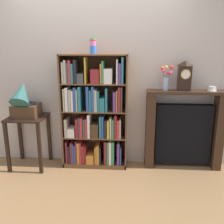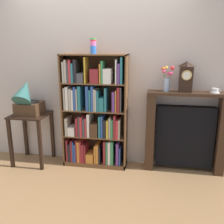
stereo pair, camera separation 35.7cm
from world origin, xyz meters
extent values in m
cube|color=#997047|center=(0.00, 0.00, -0.01)|extent=(7.80, 6.40, 0.02)
cube|color=beige|center=(0.16, 0.32, 1.30)|extent=(4.80, 0.08, 2.60)
cube|color=brown|center=(-0.45, 0.12, 0.81)|extent=(0.02, 0.31, 1.61)
cube|color=brown|center=(0.45, 0.12, 0.81)|extent=(0.02, 0.31, 1.61)
cube|color=#4C311C|center=(0.00, 0.27, 0.81)|extent=(0.91, 0.01, 1.61)
cube|color=brown|center=(0.00, 0.12, 1.60)|extent=(0.91, 0.31, 0.02)
cube|color=brown|center=(0.00, 0.12, 0.03)|extent=(0.91, 0.31, 0.06)
cube|color=maroon|center=(-0.40, 0.09, 0.22)|extent=(0.02, 0.22, 0.33)
cube|color=black|center=(-0.37, 0.08, 0.19)|extent=(0.04, 0.20, 0.27)
cube|color=maroon|center=(-0.33, 0.11, 0.22)|extent=(0.03, 0.26, 0.32)
cube|color=#2D519E|center=(-0.31, 0.09, 0.21)|extent=(0.02, 0.21, 0.30)
cube|color=#2D519E|center=(-0.28, 0.11, 0.20)|extent=(0.02, 0.25, 0.27)
cube|color=maroon|center=(-0.26, 0.11, 0.23)|extent=(0.02, 0.26, 0.34)
cube|color=orange|center=(-0.23, 0.09, 0.22)|extent=(0.03, 0.21, 0.32)
cube|color=#C63338|center=(-0.20, 0.10, 0.22)|extent=(0.02, 0.25, 0.31)
cube|color=maroon|center=(-0.17, 0.10, 0.20)|extent=(0.04, 0.23, 0.28)
cube|color=maroon|center=(-0.13, 0.09, 0.19)|extent=(0.02, 0.22, 0.26)
cube|color=orange|center=(-0.06, 0.09, 0.13)|extent=(0.11, 0.23, 0.14)
cube|color=orange|center=(0.02, 0.11, 0.19)|extent=(0.02, 0.26, 0.26)
cube|color=orange|center=(0.05, 0.09, 0.20)|extent=(0.04, 0.23, 0.28)
cube|color=black|center=(0.08, 0.10, 0.19)|extent=(0.02, 0.23, 0.26)
cube|color=maroon|center=(0.16, 0.09, 0.23)|extent=(0.03, 0.21, 0.35)
cube|color=#388E56|center=(0.19, 0.10, 0.23)|extent=(0.02, 0.23, 0.34)
cube|color=white|center=(0.23, 0.09, 0.23)|extent=(0.04, 0.22, 0.34)
cube|color=#388E56|center=(0.27, 0.10, 0.23)|extent=(0.03, 0.23, 0.35)
cube|color=#663884|center=(0.34, 0.11, 0.22)|extent=(0.04, 0.26, 0.33)
cube|color=#2D519E|center=(0.38, 0.09, 0.19)|extent=(0.02, 0.22, 0.27)
cube|color=brown|center=(0.00, 0.12, 0.45)|extent=(0.88, 0.29, 0.02)
cube|color=#B2A893|center=(-0.39, 0.09, 0.59)|extent=(0.04, 0.22, 0.26)
cube|color=white|center=(-0.32, 0.09, 0.53)|extent=(0.10, 0.22, 0.13)
cube|color=maroon|center=(-0.24, 0.10, 0.60)|extent=(0.04, 0.23, 0.27)
cube|color=#424247|center=(-0.20, 0.10, 0.61)|extent=(0.02, 0.25, 0.29)
cube|color=#C63338|center=(-0.18, 0.09, 0.60)|extent=(0.03, 0.22, 0.29)
cube|color=#424247|center=(-0.14, 0.10, 0.60)|extent=(0.03, 0.24, 0.27)
cube|color=#C63338|center=(-0.11, 0.10, 0.60)|extent=(0.02, 0.24, 0.27)
cube|color=white|center=(-0.07, 0.11, 0.63)|extent=(0.03, 0.25, 0.34)
cube|color=#472D1C|center=(0.01, 0.09, 0.56)|extent=(0.11, 0.21, 0.20)
cube|color=teal|center=(0.09, 0.10, 0.62)|extent=(0.03, 0.25, 0.31)
cube|color=#2D519E|center=(0.12, 0.10, 0.62)|extent=(0.03, 0.23, 0.31)
cube|color=black|center=(0.16, 0.09, 0.59)|extent=(0.04, 0.21, 0.26)
cube|color=gold|center=(0.20, 0.11, 0.59)|extent=(0.03, 0.26, 0.26)
cube|color=#B2A893|center=(0.24, 0.08, 0.61)|extent=(0.03, 0.20, 0.30)
cube|color=#388E56|center=(0.27, 0.11, 0.60)|extent=(0.03, 0.25, 0.27)
cube|color=maroon|center=(0.30, 0.11, 0.63)|extent=(0.03, 0.25, 0.33)
cube|color=#C63338|center=(0.34, 0.09, 0.60)|extent=(0.03, 0.21, 0.27)
cube|color=#B2A893|center=(0.37, 0.10, 0.60)|extent=(0.02, 0.24, 0.27)
cube|color=brown|center=(0.00, 0.12, 0.84)|extent=(0.88, 0.29, 0.02)
cube|color=#B2A893|center=(-0.40, 0.09, 1.00)|extent=(0.02, 0.22, 0.31)
cube|color=white|center=(-0.37, 0.11, 1.01)|extent=(0.04, 0.26, 0.33)
cube|color=#B2A893|center=(-0.32, 0.11, 1.00)|extent=(0.03, 0.26, 0.30)
cube|color=white|center=(-0.29, 0.09, 0.99)|extent=(0.03, 0.22, 0.29)
cube|color=#2D519E|center=(-0.25, 0.11, 1.01)|extent=(0.03, 0.25, 0.33)
cube|color=#B2A893|center=(-0.22, 0.11, 1.00)|extent=(0.02, 0.26, 0.30)
cube|color=teal|center=(-0.19, 0.10, 1.02)|extent=(0.04, 0.23, 0.34)
cube|color=#2D519E|center=(-0.08, 0.11, 1.02)|extent=(0.04, 0.26, 0.34)
cube|color=teal|center=(-0.04, 0.09, 0.99)|extent=(0.03, 0.22, 0.30)
cube|color=#2D519E|center=(-0.01, 0.09, 1.02)|extent=(0.03, 0.21, 0.34)
cube|color=#B2A893|center=(0.02, 0.11, 1.00)|extent=(0.02, 0.26, 0.31)
cube|color=white|center=(0.04, 0.10, 0.99)|extent=(0.02, 0.23, 0.29)
cube|color=teal|center=(0.07, 0.09, 0.99)|extent=(0.03, 0.22, 0.28)
cube|color=teal|center=(0.12, 0.08, 0.94)|extent=(0.07, 0.20, 0.19)
cube|color=teal|center=(0.18, 0.09, 1.01)|extent=(0.03, 0.22, 0.32)
cube|color=#663884|center=(0.29, 0.09, 0.98)|extent=(0.04, 0.23, 0.27)
cube|color=orange|center=(0.32, 0.10, 0.99)|extent=(0.02, 0.23, 0.29)
cube|color=maroon|center=(0.35, 0.09, 1.02)|extent=(0.04, 0.22, 0.34)
cube|color=#424247|center=(0.38, 0.11, 1.02)|extent=(0.02, 0.26, 0.34)
cube|color=brown|center=(0.00, 0.12, 1.22)|extent=(0.88, 0.29, 0.02)
cube|color=#B2A893|center=(-0.40, 0.09, 1.37)|extent=(0.03, 0.21, 0.28)
cube|color=#B2A893|center=(-0.37, 0.09, 1.38)|extent=(0.03, 0.22, 0.31)
cube|color=#424247|center=(-0.34, 0.11, 1.37)|extent=(0.02, 0.26, 0.27)
cube|color=#C63338|center=(-0.31, 0.09, 1.38)|extent=(0.03, 0.22, 0.30)
cube|color=teal|center=(-0.27, 0.08, 1.36)|extent=(0.03, 0.20, 0.26)
cube|color=black|center=(-0.23, 0.09, 1.38)|extent=(0.04, 0.22, 0.31)
cube|color=#424247|center=(-0.17, 0.08, 1.30)|extent=(0.09, 0.20, 0.13)
cube|color=gold|center=(-0.10, 0.08, 1.40)|extent=(0.02, 0.20, 0.34)
cube|color=maroon|center=(0.03, 0.09, 1.32)|extent=(0.11, 0.22, 0.19)
cube|color=orange|center=(0.11, 0.10, 1.36)|extent=(0.02, 0.23, 0.26)
cube|color=#388E56|center=(0.13, 0.09, 1.38)|extent=(0.02, 0.21, 0.30)
cube|color=white|center=(0.20, 0.07, 1.33)|extent=(0.11, 0.17, 0.20)
cube|color=white|center=(0.32, 0.11, 1.39)|extent=(0.02, 0.26, 0.32)
cube|color=#663884|center=(0.35, 0.10, 1.36)|extent=(0.03, 0.24, 0.27)
cube|color=teal|center=(0.39, 0.10, 1.40)|extent=(0.03, 0.23, 0.35)
cylinder|color=blue|center=(0.00, 0.10, 1.67)|extent=(0.08, 0.08, 0.11)
cylinder|color=blue|center=(0.00, 0.10, 1.69)|extent=(0.08, 0.08, 0.11)
cylinder|color=red|center=(0.00, 0.10, 1.70)|extent=(0.08, 0.08, 0.11)
cylinder|color=pink|center=(0.00, 0.10, 1.72)|extent=(0.08, 0.08, 0.11)
cylinder|color=red|center=(0.00, 0.10, 1.74)|extent=(0.08, 0.08, 0.11)
cylinder|color=green|center=(0.00, 0.10, 1.76)|extent=(0.08, 0.08, 0.11)
cube|color=black|center=(-0.95, 0.03, 0.74)|extent=(0.52, 0.49, 0.02)
cube|color=black|center=(-1.17, -0.19, 0.37)|extent=(0.04, 0.04, 0.73)
cube|color=black|center=(-0.72, -0.19, 0.37)|extent=(0.04, 0.04, 0.73)
cube|color=black|center=(-1.17, 0.25, 0.37)|extent=(0.04, 0.04, 0.73)
cube|color=black|center=(-0.72, 0.25, 0.37)|extent=(0.04, 0.04, 0.73)
cube|color=#472D1C|center=(-0.95, 0.03, 0.84)|extent=(0.34, 0.33, 0.18)
cylinder|color=black|center=(-0.95, 0.03, 0.94)|extent=(0.28, 0.28, 0.01)
cylinder|color=#2D605B|center=(-0.95, -0.02, 0.96)|extent=(0.03, 0.03, 0.06)
cone|color=#2D605B|center=(-0.95, -0.08, 1.11)|extent=(0.26, 0.41, 0.41)
cube|color=#382316|center=(1.26, 0.15, 1.11)|extent=(1.07, 0.25, 0.04)
cube|color=#382316|center=(0.79, 0.15, 0.54)|extent=(0.12, 0.23, 1.09)
cube|color=#382316|center=(1.74, 0.15, 0.54)|extent=(0.12, 0.23, 1.09)
cube|color=black|center=(1.26, 0.19, 0.49)|extent=(0.79, 0.13, 0.87)
cube|color=black|center=(1.22, 0.15, 1.30)|extent=(0.17, 0.12, 0.33)
pyramid|color=black|center=(1.22, 0.15, 1.49)|extent=(0.17, 0.12, 0.07)
cylinder|color=silver|center=(1.22, 0.09, 1.36)|extent=(0.12, 0.01, 0.12)
torus|color=#B79347|center=(1.22, 0.09, 1.36)|extent=(0.13, 0.01, 0.13)
cylinder|color=#99B2D1|center=(0.98, 0.15, 1.22)|extent=(0.08, 0.08, 0.18)
cylinder|color=#4C753D|center=(0.99, 0.16, 1.25)|extent=(0.01, 0.01, 0.22)
sphere|color=#EA4275|center=(0.99, 0.16, 1.36)|extent=(0.05, 0.05, 0.05)
cylinder|color=#4C753D|center=(1.00, 0.15, 1.29)|extent=(0.08, 0.01, 0.30)
sphere|color=red|center=(1.04, 0.15, 1.44)|extent=(0.05, 0.05, 0.05)
cylinder|color=#4C753D|center=(0.95, 0.16, 1.29)|extent=(0.05, 0.01, 0.29)
sphere|color=orange|center=(0.92, 0.16, 1.43)|extent=(0.04, 0.04, 0.04)
cylinder|color=#4C753D|center=(1.00, 0.14, 1.26)|extent=(0.05, 0.03, 0.23)
sphere|color=#EA4275|center=(1.03, 0.13, 1.37)|extent=(0.05, 0.05, 0.05)
cylinder|color=#4C753D|center=(0.97, 0.13, 1.30)|extent=(0.02, 0.05, 0.30)
sphere|color=yellow|center=(0.96, 0.10, 1.45)|extent=(0.04, 0.04, 0.04)
cylinder|color=#4C753D|center=(0.95, 0.16, 1.27)|extent=(0.04, 0.01, 0.25)
sphere|color=#EA4275|center=(0.94, 0.16, 1.39)|extent=(0.04, 0.04, 0.04)
cylinder|color=#4C753D|center=(0.95, 0.17, 1.28)|extent=(0.05, 0.06, 0.28)
sphere|color=#EA4275|center=(0.93, 0.19, 1.42)|extent=(0.05, 0.05, 0.05)
cylinder|color=white|center=(1.59, 0.15, 1.13)|extent=(0.13, 0.13, 0.01)
cylinder|color=white|center=(1.59, 0.15, 1.16)|extent=(0.08, 0.08, 0.05)
torus|color=white|center=(1.65, 0.15, 1.17)|extent=(0.04, 0.01, 0.04)
camera|label=1|loc=(0.48, -3.32, 1.76)|focal=40.89mm
camera|label=2|loc=(0.84, -3.28, 1.76)|focal=40.89mm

